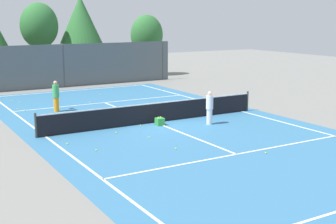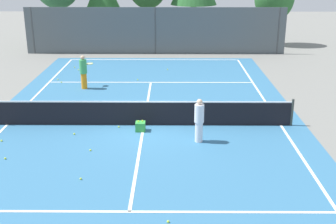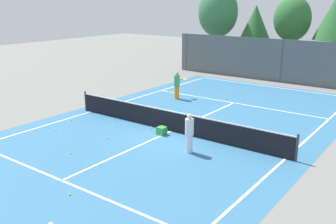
{
  "view_description": "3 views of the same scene",
  "coord_description": "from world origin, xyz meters",
  "px_view_note": "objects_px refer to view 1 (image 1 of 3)",
  "views": [
    {
      "loc": [
        -10.96,
        -19.78,
        5.12
      ],
      "look_at": [
        0.02,
        -1.23,
        0.75
      ],
      "focal_mm": 49.87,
      "sensor_mm": 36.0,
      "label": 1
    },
    {
      "loc": [
        1.09,
        -16.42,
        6.31
      ],
      "look_at": [
        0.98,
        -0.51,
        0.73
      ],
      "focal_mm": 46.85,
      "sensor_mm": 36.0,
      "label": 2
    },
    {
      "loc": [
        9.96,
        -13.73,
        5.92
      ],
      "look_at": [
        0.66,
        -1.16,
        1.33
      ],
      "focal_mm": 40.67,
      "sensor_mm": 36.0,
      "label": 3
    }
  ],
  "objects_px": {
    "tennis_ball_6": "(67,144)",
    "tennis_ball_13": "(25,110)",
    "tennis_ball_0": "(17,109)",
    "tennis_ball_8": "(266,153)",
    "player_2": "(210,107)",
    "tennis_ball_7": "(11,101)",
    "ball_crate": "(160,122)",
    "tennis_ball_2": "(96,150)",
    "tennis_ball_10": "(116,133)",
    "tennis_ball_11": "(20,102)",
    "tennis_ball_1": "(149,137)",
    "tennis_ball_12": "(141,125)",
    "tennis_ball_4": "(90,102)",
    "player_0": "(56,96)",
    "tennis_ball_9": "(176,149)",
    "tennis_ball_5": "(100,95)"
  },
  "relations": [
    {
      "from": "tennis_ball_13",
      "to": "tennis_ball_0",
      "type": "bearing_deg",
      "value": 120.87
    },
    {
      "from": "tennis_ball_12",
      "to": "tennis_ball_13",
      "type": "distance_m",
      "value": 7.66
    },
    {
      "from": "tennis_ball_1",
      "to": "tennis_ball_13",
      "type": "height_order",
      "value": "same"
    },
    {
      "from": "player_0",
      "to": "tennis_ball_10",
      "type": "xyz_separation_m",
      "value": [
        0.78,
        -6.27,
        -0.85
      ]
    },
    {
      "from": "tennis_ball_5",
      "to": "tennis_ball_11",
      "type": "distance_m",
      "value": 5.33
    },
    {
      "from": "tennis_ball_0",
      "to": "tennis_ball_8",
      "type": "relative_size",
      "value": 1.0
    },
    {
      "from": "tennis_ball_11",
      "to": "tennis_ball_4",
      "type": "bearing_deg",
      "value": -30.94
    },
    {
      "from": "tennis_ball_5",
      "to": "tennis_ball_7",
      "type": "xyz_separation_m",
      "value": [
        -5.7,
        0.51,
        0.0
      ]
    },
    {
      "from": "tennis_ball_12",
      "to": "tennis_ball_7",
      "type": "bearing_deg",
      "value": 111.0
    },
    {
      "from": "tennis_ball_8",
      "to": "tennis_ball_10",
      "type": "xyz_separation_m",
      "value": [
        -3.61,
        5.84,
        0.0
      ]
    },
    {
      "from": "tennis_ball_11",
      "to": "tennis_ball_10",
      "type": "bearing_deg",
      "value": -79.52
    },
    {
      "from": "player_2",
      "to": "tennis_ball_12",
      "type": "xyz_separation_m",
      "value": [
        -3.08,
        1.37,
        -0.8
      ]
    },
    {
      "from": "tennis_ball_5",
      "to": "ball_crate",
      "type": "bearing_deg",
      "value": -95.61
    },
    {
      "from": "player_2",
      "to": "ball_crate",
      "type": "distance_m",
      "value": 2.52
    },
    {
      "from": "tennis_ball_1",
      "to": "tennis_ball_8",
      "type": "height_order",
      "value": "same"
    },
    {
      "from": "tennis_ball_0",
      "to": "tennis_ball_8",
      "type": "height_order",
      "value": "same"
    },
    {
      "from": "ball_crate",
      "to": "tennis_ball_7",
      "type": "height_order",
      "value": "ball_crate"
    },
    {
      "from": "tennis_ball_6",
      "to": "tennis_ball_12",
      "type": "distance_m",
      "value": 4.36
    },
    {
      "from": "tennis_ball_10",
      "to": "player_0",
      "type": "bearing_deg",
      "value": 97.07
    },
    {
      "from": "tennis_ball_9",
      "to": "tennis_ball_10",
      "type": "distance_m",
      "value": 3.7
    },
    {
      "from": "tennis_ball_9",
      "to": "tennis_ball_11",
      "type": "distance_m",
      "value": 14.0
    },
    {
      "from": "tennis_ball_4",
      "to": "tennis_ball_10",
      "type": "xyz_separation_m",
      "value": [
        -1.84,
        -7.9,
        0.0
      ]
    },
    {
      "from": "player_0",
      "to": "tennis_ball_0",
      "type": "xyz_separation_m",
      "value": [
        -1.78,
        1.62,
        -0.85
      ]
    },
    {
      "from": "player_0",
      "to": "tennis_ball_9",
      "type": "distance_m",
      "value": 10.04
    },
    {
      "from": "tennis_ball_8",
      "to": "tennis_ball_9",
      "type": "height_order",
      "value": "same"
    },
    {
      "from": "ball_crate",
      "to": "tennis_ball_2",
      "type": "xyz_separation_m",
      "value": [
        -4.34,
        -2.59,
        -0.15
      ]
    },
    {
      "from": "tennis_ball_0",
      "to": "tennis_ball_13",
      "type": "bearing_deg",
      "value": -59.13
    },
    {
      "from": "player_0",
      "to": "tennis_ball_2",
      "type": "bearing_deg",
      "value": -97.22
    },
    {
      "from": "tennis_ball_1",
      "to": "tennis_ball_4",
      "type": "distance_m",
      "value": 9.43
    },
    {
      "from": "tennis_ball_1",
      "to": "tennis_ball_12",
      "type": "relative_size",
      "value": 1.0
    },
    {
      "from": "tennis_ball_5",
      "to": "tennis_ball_13",
      "type": "xyz_separation_m",
      "value": [
        -5.7,
        -2.9,
        0.0
      ]
    },
    {
      "from": "tennis_ball_2",
      "to": "tennis_ball_10",
      "type": "distance_m",
      "value": 2.85
    },
    {
      "from": "tennis_ball_4",
      "to": "tennis_ball_7",
      "type": "bearing_deg",
      "value": 144.89
    },
    {
      "from": "tennis_ball_5",
      "to": "tennis_ball_6",
      "type": "height_order",
      "value": "same"
    },
    {
      "from": "tennis_ball_2",
      "to": "tennis_ball_7",
      "type": "distance_m",
      "value": 12.95
    },
    {
      "from": "tennis_ball_0",
      "to": "tennis_ball_7",
      "type": "relative_size",
      "value": 1.0
    },
    {
      "from": "tennis_ball_6",
      "to": "tennis_ball_13",
      "type": "bearing_deg",
      "value": 88.02
    },
    {
      "from": "tennis_ball_4",
      "to": "ball_crate",
      "type": "bearing_deg",
      "value": -85.02
    },
    {
      "from": "tennis_ball_1",
      "to": "tennis_ball_12",
      "type": "height_order",
      "value": "same"
    },
    {
      "from": "tennis_ball_11",
      "to": "tennis_ball_2",
      "type": "bearing_deg",
      "value": -89.87
    },
    {
      "from": "tennis_ball_0",
      "to": "tennis_ball_5",
      "type": "xyz_separation_m",
      "value": [
        6.01,
        2.37,
        0.0
      ]
    },
    {
      "from": "tennis_ball_5",
      "to": "tennis_ball_7",
      "type": "bearing_deg",
      "value": 174.93
    },
    {
      "from": "ball_crate",
      "to": "tennis_ball_6",
      "type": "height_order",
      "value": "ball_crate"
    },
    {
      "from": "ball_crate",
      "to": "tennis_ball_11",
      "type": "xyz_separation_m",
      "value": [
        -4.37,
        9.71,
        -0.15
      ]
    },
    {
      "from": "ball_crate",
      "to": "tennis_ball_11",
      "type": "relative_size",
      "value": 6.45
    },
    {
      "from": "tennis_ball_2",
      "to": "tennis_ball_8",
      "type": "bearing_deg",
      "value": -33.95
    },
    {
      "from": "tennis_ball_4",
      "to": "tennis_ball_13",
      "type": "distance_m",
      "value": 4.11
    },
    {
      "from": "player_2",
      "to": "tennis_ball_7",
      "type": "xyz_separation_m",
      "value": [
        -6.93,
        11.39,
        -0.8
      ]
    },
    {
      "from": "tennis_ball_6",
      "to": "tennis_ball_8",
      "type": "xyz_separation_m",
      "value": [
        6.13,
        -5.17,
        0.0
      ]
    },
    {
      "from": "tennis_ball_4",
      "to": "tennis_ball_8",
      "type": "bearing_deg",
      "value": -82.67
    }
  ]
}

